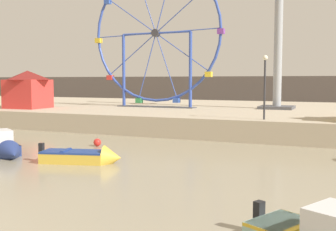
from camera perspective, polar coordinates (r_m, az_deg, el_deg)
The scene contains 9 objects.
quay_promenade at distance 38.25m, azimuth 8.04°, elevation 0.14°, with size 110.00×24.24×1.37m, color #B7A88E.
distant_town_skyline at distance 64.23m, azimuth 14.46°, elevation 3.27°, with size 140.00×3.00×4.40m, color #564C47.
motorboat_mustard_yellow at distance 19.57m, azimuth -11.22°, elevation -5.53°, with size 3.95×2.11×1.16m.
motorboat_navy_blue at distance 23.32m, azimuth -21.78°, elevation -3.93°, with size 5.63×4.24×1.52m.
ferris_wheel_blue_frame at distance 37.72m, azimuth -1.68°, elevation 10.90°, with size 12.58×1.20×12.74m.
drop_tower_steel_tower at distance 36.96m, azimuth 14.95°, elevation 13.13°, with size 2.80×2.80×16.50m.
carnival_booth_red_striped at distance 38.17m, azimuth -18.66°, elevation 3.51°, with size 3.62×3.49×3.26m.
promenade_lamp_near at distance 26.24m, azimuth 13.13°, elevation 5.08°, with size 0.32×0.32×3.95m.
mooring_buoy_orange at distance 24.36m, azimuth -9.67°, elevation -3.65°, with size 0.44×0.44×0.44m, color red.
Camera 1 is at (10.19, -6.10, 3.79)m, focal length 44.47 mm.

